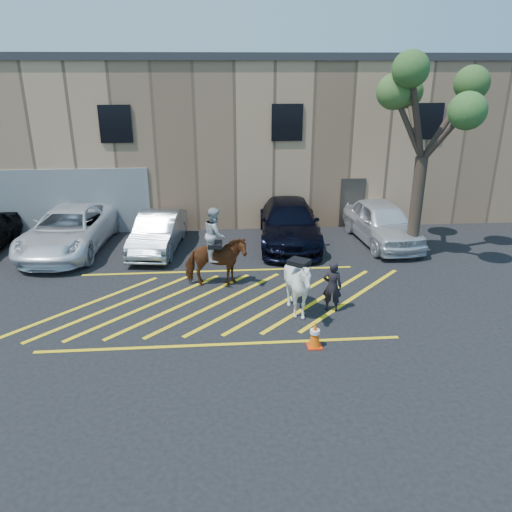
{
  "coord_description": "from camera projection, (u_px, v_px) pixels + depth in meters",
  "views": [
    {
      "loc": [
        0.02,
        -14.15,
        6.81
      ],
      "look_at": [
        1.16,
        0.2,
        1.3
      ],
      "focal_mm": 35.0,
      "sensor_mm": 36.0,
      "label": 1
    }
  ],
  "objects": [
    {
      "name": "hatching_zone",
      "position": [
        220.0,
        302.0,
        15.33
      ],
      "size": [
        12.6,
        5.12,
        0.01
      ],
      "color": "yellow",
      "rests_on": "ground"
    },
    {
      "name": "car_white_suv",
      "position": [
        382.0,
        222.0,
        20.28
      ],
      "size": [
        2.42,
        5.12,
        1.69
      ],
      "primitive_type": "imported",
      "rotation": [
        0.0,
        0.0,
        0.09
      ],
      "color": "white",
      "rests_on": "ground"
    },
    {
      "name": "car_white_pickup",
      "position": [
        69.0,
        230.0,
        19.4
      ],
      "size": [
        3.2,
        6.09,
        1.64
      ],
      "primitive_type": "imported",
      "rotation": [
        0.0,
        0.0,
        -0.08
      ],
      "color": "white",
      "rests_on": "ground"
    },
    {
      "name": "mounted_bay",
      "position": [
        215.0,
        255.0,
        16.12
      ],
      "size": [
        2.02,
        0.94,
        2.65
      ],
      "color": "brown",
      "rests_on": "ground"
    },
    {
      "name": "car_blue_suv",
      "position": [
        289.0,
        223.0,
        20.27
      ],
      "size": [
        2.76,
        5.89,
        1.66
      ],
      "primitive_type": "imported",
      "rotation": [
        0.0,
        0.0,
        -0.08
      ],
      "color": "black",
      "rests_on": "ground"
    },
    {
      "name": "saddled_white",
      "position": [
        298.0,
        286.0,
        14.24
      ],
      "size": [
        2.2,
        2.24,
        1.85
      ],
      "color": "white",
      "rests_on": "ground"
    },
    {
      "name": "tree",
      "position": [
        428.0,
        101.0,
        16.85
      ],
      "size": [
        3.99,
        4.37,
        7.31
      ],
      "color": "#473A2B",
      "rests_on": "ground"
    },
    {
      "name": "car_silver_sedan",
      "position": [
        158.0,
        232.0,
        19.45
      ],
      "size": [
        2.06,
        4.56,
        1.45
      ],
      "primitive_type": "imported",
      "rotation": [
        0.0,
        0.0,
        -0.12
      ],
      "color": "#959AA2",
      "rests_on": "ground"
    },
    {
      "name": "warehouse",
      "position": [
        215.0,
        132.0,
        25.47
      ],
      "size": [
        32.42,
        10.2,
        7.3
      ],
      "color": "tan",
      "rests_on": "ground"
    },
    {
      "name": "ground",
      "position": [
        219.0,
        298.0,
        15.61
      ],
      "size": [
        90.0,
        90.0,
        0.0
      ],
      "primitive_type": "plane",
      "color": "black",
      "rests_on": "ground"
    },
    {
      "name": "traffic_cone",
      "position": [
        315.0,
        334.0,
        12.79
      ],
      "size": [
        0.38,
        0.38,
        0.73
      ],
      "color": "red",
      "rests_on": "ground"
    },
    {
      "name": "handler",
      "position": [
        332.0,
        286.0,
        14.58
      ],
      "size": [
        0.65,
        0.53,
        1.54
      ],
      "primitive_type": "imported",
      "rotation": [
        0.0,
        0.0,
        2.81
      ],
      "color": "black",
      "rests_on": "ground"
    }
  ]
}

